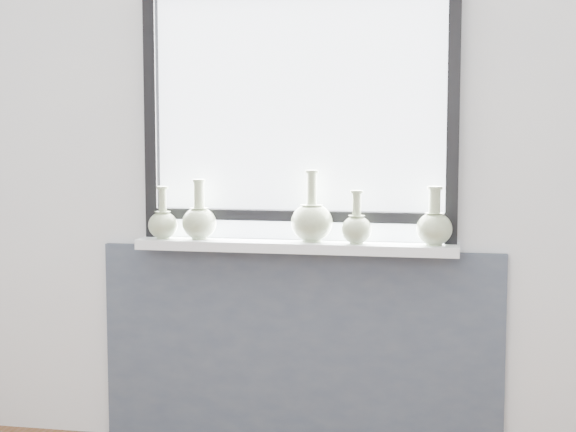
% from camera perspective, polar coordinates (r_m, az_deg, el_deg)
% --- Properties ---
extents(back_wall, '(3.60, 0.02, 2.60)m').
position_cam_1_polar(back_wall, '(3.67, 0.77, 4.76)').
color(back_wall, silver).
rests_on(back_wall, ground).
extents(apron_panel, '(1.70, 0.03, 0.86)m').
position_cam_1_polar(apron_panel, '(3.76, 0.67, -8.63)').
color(apron_panel, '#444D59').
rests_on(apron_panel, ground).
extents(windowsill, '(1.32, 0.18, 0.04)m').
position_cam_1_polar(windowsill, '(3.60, 0.48, -1.96)').
color(windowsill, white).
rests_on(windowsill, apron_panel).
extents(window, '(1.30, 0.06, 1.05)m').
position_cam_1_polar(window, '(3.63, 0.67, 6.98)').
color(window, black).
rests_on(window, windowsill).
extents(vase_a, '(0.12, 0.12, 0.22)m').
position_cam_1_polar(vase_a, '(3.72, -8.09, -0.44)').
color(vase_a, '#A7B88E').
rests_on(vase_a, windowsill).
extents(vase_b, '(0.14, 0.14, 0.25)m').
position_cam_1_polar(vase_b, '(3.68, -5.77, -0.28)').
color(vase_b, '#A7B88E').
rests_on(vase_b, windowsill).
extents(vase_c, '(0.17, 0.17, 0.29)m').
position_cam_1_polar(vase_c, '(3.58, 1.55, -0.27)').
color(vase_c, '#A7B88E').
rests_on(vase_c, windowsill).
extents(vase_d, '(0.12, 0.12, 0.21)m').
position_cam_1_polar(vase_d, '(3.53, 4.45, -0.71)').
color(vase_d, '#A7B88E').
rests_on(vase_d, windowsill).
extents(vase_e, '(0.14, 0.14, 0.23)m').
position_cam_1_polar(vase_e, '(3.52, 9.44, -0.64)').
color(vase_e, '#A7B88E').
rests_on(vase_e, windowsill).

